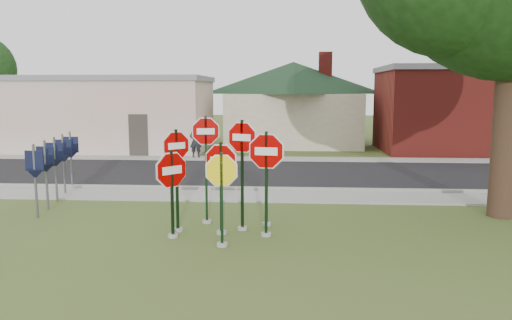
# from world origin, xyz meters

# --- Properties ---
(ground) EXTENTS (120.00, 120.00, 0.00)m
(ground) POSITION_xyz_m (0.00, 0.00, 0.00)
(ground) COLOR #405821
(ground) RESTS_ON ground
(sidewalk_near) EXTENTS (60.00, 1.60, 0.06)m
(sidewalk_near) POSITION_xyz_m (0.00, 5.50, 0.03)
(sidewalk_near) COLOR gray
(sidewalk_near) RESTS_ON ground
(road) EXTENTS (60.00, 7.00, 0.04)m
(road) POSITION_xyz_m (0.00, 10.00, 0.02)
(road) COLOR black
(road) RESTS_ON ground
(sidewalk_far) EXTENTS (60.00, 1.60, 0.06)m
(sidewalk_far) POSITION_xyz_m (0.00, 14.30, 0.03)
(sidewalk_far) COLOR gray
(sidewalk_far) RESTS_ON ground
(curb) EXTENTS (60.00, 0.20, 0.14)m
(curb) POSITION_xyz_m (0.00, 6.50, 0.07)
(curb) COLOR gray
(curb) RESTS_ON ground
(stop_sign_center) EXTENTS (1.06, 0.24, 2.31)m
(stop_sign_center) POSITION_xyz_m (0.14, 1.32, 1.41)
(stop_sign_center) COLOR gray
(stop_sign_center) RESTS_ON ground
(stop_sign_yellow) EXTENTS (0.97, 0.24, 2.17)m
(stop_sign_yellow) POSITION_xyz_m (0.28, 0.38, 1.28)
(stop_sign_yellow) COLOR gray
(stop_sign_yellow) RESTS_ON ground
(stop_sign_left) EXTENTS (0.78, 0.87, 2.17)m
(stop_sign_left) POSITION_xyz_m (-0.96, 0.98, 1.30)
(stop_sign_left) COLOR gray
(stop_sign_left) RESTS_ON ground
(stop_sign_right) EXTENTS (1.14, 0.24, 2.59)m
(stop_sign_right) POSITION_xyz_m (1.21, 1.23, 1.62)
(stop_sign_right) COLOR gray
(stop_sign_right) RESTS_ON ground
(stop_sign_back_right) EXTENTS (0.97, 0.39, 2.81)m
(stop_sign_back_right) POSITION_xyz_m (0.61, 1.71, 1.76)
(stop_sign_back_right) COLOR gray
(stop_sign_back_right) RESTS_ON ground
(stop_sign_back_left) EXTENTS (0.96, 0.24, 2.87)m
(stop_sign_back_left) POSITION_xyz_m (-0.37, 2.29, 1.77)
(stop_sign_back_left) COLOR gray
(stop_sign_back_left) RESTS_ON ground
(stop_sign_far_right) EXTENTS (0.72, 0.74, 2.41)m
(stop_sign_far_right) POSITION_xyz_m (1.18, 2.15, 1.47)
(stop_sign_far_right) COLOR gray
(stop_sign_far_right) RESTS_ON ground
(stop_sign_far_left) EXTENTS (0.75, 0.64, 2.58)m
(stop_sign_far_left) POSITION_xyz_m (-0.95, 1.48, 1.57)
(stop_sign_far_left) COLOR gray
(stop_sign_far_left) RESTS_ON ground
(route_sign_row) EXTENTS (1.43, 4.63, 2.00)m
(route_sign_row) POSITION_xyz_m (-5.40, 4.50, 1.22)
(route_sign_row) COLOR #59595E
(route_sign_row) RESTS_ON ground
(building_stucco) EXTENTS (12.20, 6.20, 4.20)m
(building_stucco) POSITION_xyz_m (-9.00, 18.00, 2.15)
(building_stucco) COLOR beige
(building_stucco) RESTS_ON ground
(building_house) EXTENTS (11.60, 11.60, 6.20)m
(building_house) POSITION_xyz_m (2.00, 22.00, 3.65)
(building_house) COLOR beige
(building_house) RESTS_ON ground
(building_brick) EXTENTS (10.20, 6.20, 4.75)m
(building_brick) POSITION_xyz_m (12.00, 18.50, 2.40)
(building_brick) COLOR maroon
(building_brick) RESTS_ON ground
(pedestrian) EXTENTS (0.60, 0.40, 1.63)m
(pedestrian) POSITION_xyz_m (-2.94, 14.53, 0.88)
(pedestrian) COLOR black
(pedestrian) RESTS_ON sidewalk_far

